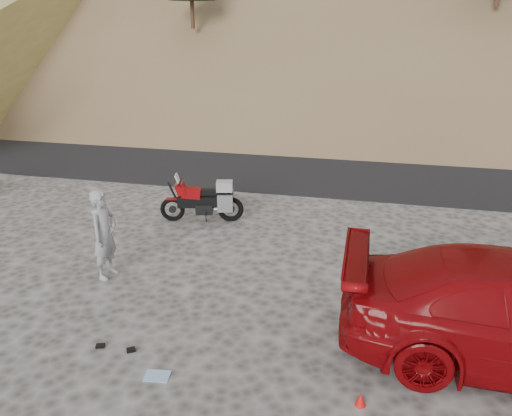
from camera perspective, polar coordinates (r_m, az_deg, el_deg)
The scene contains 9 objects.
ground at distance 9.28m, azimuth -12.78°, elevation -8.60°, with size 140.00×140.00×0.00m, color #403E3B.
road at distance 17.24m, azimuth 0.19°, elevation 5.52°, with size 120.00×7.00×0.05m, color black.
motorcycle at distance 11.76m, azimuth -5.80°, elevation 0.81°, with size 1.94×0.84×1.17m.
man at distance 9.77m, azimuth -16.45°, elevation -7.42°, with size 0.61×0.40×1.67m, color gray.
gear_bottle at distance 7.66m, azimuth 9.99°, elevation -14.26°, with size 0.07×0.07×0.20m, color #195699.
gear_funnel at distance 6.67m, azimuth 11.87°, elevation -20.63°, with size 0.14×0.14×0.18m, color red.
gear_glove_a at distance 7.85m, azimuth -17.37°, elevation -14.80°, with size 0.12×0.09×0.04m, color black.
gear_glove_b at distance 7.65m, azimuth -14.10°, elevation -15.45°, with size 0.12×0.09×0.04m, color black.
gear_blue_cloth at distance 7.13m, azimuth -11.22°, elevation -18.31°, with size 0.33×0.24×0.01m, color #88B1D3.
Camera 1 is at (3.81, -7.22, 4.42)m, focal length 35.00 mm.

